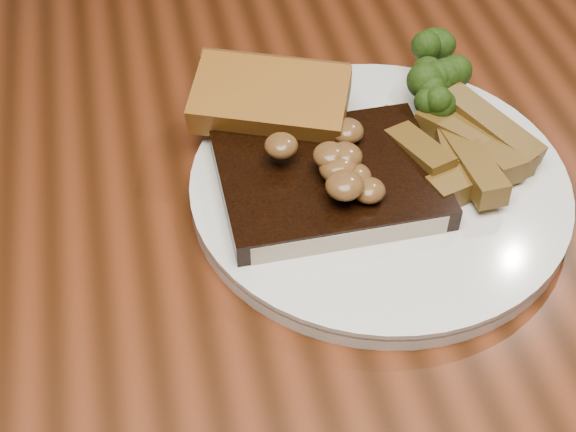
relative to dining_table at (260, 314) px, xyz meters
name	(u,v)px	position (x,y,z in m)	size (l,w,h in m)	color
dining_table	(260,314)	(0.00, 0.00, 0.00)	(1.60, 0.90, 0.75)	#522310
chair_far	(225,54)	(0.05, 0.56, -0.15)	(0.55, 0.55, 0.92)	black
plate	(379,188)	(0.10, 0.02, 0.10)	(0.28, 0.28, 0.01)	silver
steak	(329,181)	(0.06, 0.02, 0.12)	(0.15, 0.12, 0.02)	black
steak_bone	(348,238)	(0.06, -0.03, 0.11)	(0.13, 0.01, 0.02)	#B7A78E
mushroom_pile	(332,154)	(0.06, 0.02, 0.14)	(0.07, 0.07, 0.03)	brown
garlic_bread	(271,120)	(0.03, 0.09, 0.12)	(0.11, 0.06, 0.02)	#8E5D19
potato_wedges	(480,155)	(0.17, 0.02, 0.12)	(0.11, 0.11, 0.02)	brown
broccoli_cluster	(434,84)	(0.16, 0.10, 0.12)	(0.08, 0.08, 0.04)	#233E0E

